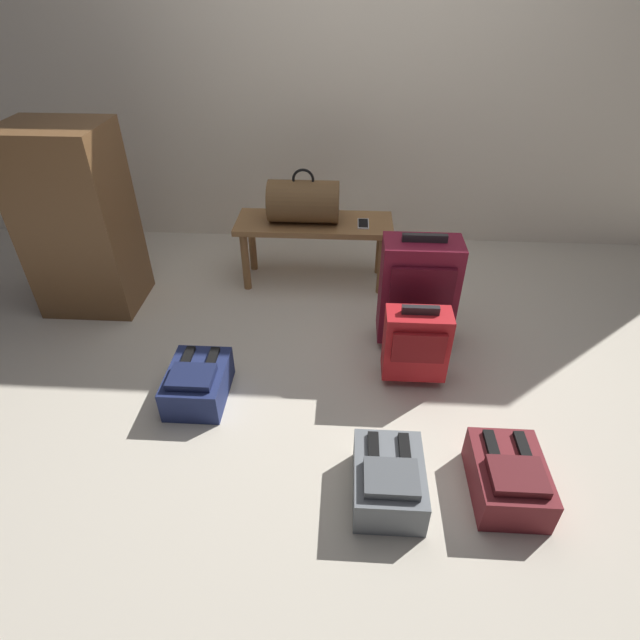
# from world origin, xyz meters

# --- Properties ---
(ground_plane) EXTENTS (6.60, 6.60, 0.00)m
(ground_plane) POSITION_xyz_m (0.00, 0.00, 0.00)
(ground_plane) COLOR beige
(back_wall) EXTENTS (6.00, 0.10, 2.80)m
(back_wall) POSITION_xyz_m (0.00, 1.60, 1.40)
(back_wall) COLOR silver
(back_wall) RESTS_ON ground
(bench) EXTENTS (1.00, 0.36, 0.44)m
(bench) POSITION_xyz_m (-0.21, 0.89, 0.37)
(bench) COLOR olive
(bench) RESTS_ON ground
(duffel_bag_brown) EXTENTS (0.44, 0.26, 0.34)m
(duffel_bag_brown) POSITION_xyz_m (-0.27, 0.89, 0.57)
(duffel_bag_brown) COLOR brown
(duffel_bag_brown) RESTS_ON bench
(cell_phone) EXTENTS (0.07, 0.14, 0.01)m
(cell_phone) POSITION_xyz_m (0.10, 0.86, 0.44)
(cell_phone) COLOR silver
(cell_phone) RESTS_ON bench
(suitcase_upright_burgundy) EXTENTS (0.41, 0.24, 0.67)m
(suitcase_upright_burgundy) POSITION_xyz_m (0.40, 0.25, 0.35)
(suitcase_upright_burgundy) COLOR maroon
(suitcase_upright_burgundy) RESTS_ON ground
(suitcase_small_red) EXTENTS (0.32, 0.19, 0.46)m
(suitcase_small_red) POSITION_xyz_m (0.37, -0.09, 0.24)
(suitcase_small_red) COLOR red
(suitcase_small_red) RESTS_ON ground
(backpack_maroon) EXTENTS (0.28, 0.38, 0.21)m
(backpack_maroon) POSITION_xyz_m (0.69, -0.76, 0.09)
(backpack_maroon) COLOR maroon
(backpack_maroon) RESTS_ON ground
(backpack_navy) EXTENTS (0.28, 0.38, 0.21)m
(backpack_navy) POSITION_xyz_m (-0.71, -0.28, 0.09)
(backpack_navy) COLOR navy
(backpack_navy) RESTS_ON ground
(backpack_grey) EXTENTS (0.28, 0.38, 0.21)m
(backpack_grey) POSITION_xyz_m (0.20, -0.79, 0.09)
(backpack_grey) COLOR slate
(backpack_grey) RESTS_ON ground
(side_cabinet) EXTENTS (0.56, 0.44, 1.10)m
(side_cabinet) POSITION_xyz_m (-1.57, 0.55, 0.55)
(side_cabinet) COLOR brown
(side_cabinet) RESTS_ON ground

